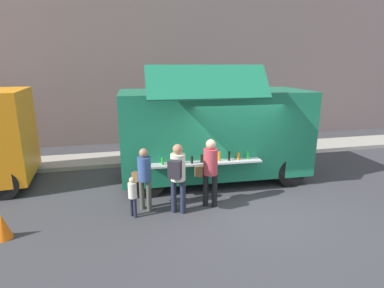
{
  "coord_description": "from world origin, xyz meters",
  "views": [
    {
      "loc": [
        -3.14,
        -6.63,
        3.58
      ],
      "look_at": [
        -1.17,
        1.75,
        1.3
      ],
      "focal_mm": 28.35,
      "sensor_mm": 36.0,
      "label": 1
    }
  ],
  "objects_px": {
    "trash_bin": "(289,140)",
    "customer_rear_waiting": "(144,174)",
    "food_truck_main": "(214,132)",
    "traffic_cone_orange": "(2,227)",
    "customer_mid_with_backpack": "(178,172)",
    "child_near_queue": "(133,193)",
    "customer_front_ordering": "(210,167)"
  },
  "relations": [
    {
      "from": "customer_mid_with_backpack",
      "to": "child_near_queue",
      "type": "relative_size",
      "value": 1.74
    },
    {
      "from": "food_truck_main",
      "to": "traffic_cone_orange",
      "type": "bearing_deg",
      "value": -154.34
    },
    {
      "from": "customer_mid_with_backpack",
      "to": "traffic_cone_orange",
      "type": "bearing_deg",
      "value": 120.25
    },
    {
      "from": "customer_mid_with_backpack",
      "to": "customer_rear_waiting",
      "type": "distance_m",
      "value": 0.87
    },
    {
      "from": "trash_bin",
      "to": "customer_front_ordering",
      "type": "height_order",
      "value": "customer_front_ordering"
    },
    {
      "from": "child_near_queue",
      "to": "customer_front_ordering",
      "type": "bearing_deg",
      "value": -32.99
    },
    {
      "from": "customer_front_ordering",
      "to": "customer_mid_with_backpack",
      "type": "bearing_deg",
      "value": 130.9
    },
    {
      "from": "traffic_cone_orange",
      "to": "child_near_queue",
      "type": "distance_m",
      "value": 2.76
    },
    {
      "from": "food_truck_main",
      "to": "customer_rear_waiting",
      "type": "height_order",
      "value": "food_truck_main"
    },
    {
      "from": "food_truck_main",
      "to": "customer_front_ordering",
      "type": "bearing_deg",
      "value": -108.09
    },
    {
      "from": "traffic_cone_orange",
      "to": "food_truck_main",
      "type": "bearing_deg",
      "value": 23.24
    },
    {
      "from": "customer_front_ordering",
      "to": "customer_rear_waiting",
      "type": "height_order",
      "value": "customer_front_ordering"
    },
    {
      "from": "customer_mid_with_backpack",
      "to": "customer_rear_waiting",
      "type": "relative_size",
      "value": 1.09
    },
    {
      "from": "customer_mid_with_backpack",
      "to": "customer_rear_waiting",
      "type": "bearing_deg",
      "value": 89.29
    },
    {
      "from": "customer_rear_waiting",
      "to": "trash_bin",
      "type": "bearing_deg",
      "value": -18.31
    },
    {
      "from": "customer_rear_waiting",
      "to": "child_near_queue",
      "type": "distance_m",
      "value": 0.56
    },
    {
      "from": "customer_front_ordering",
      "to": "customer_rear_waiting",
      "type": "distance_m",
      "value": 1.65
    },
    {
      "from": "customer_mid_with_backpack",
      "to": "trash_bin",
      "type": "bearing_deg",
      "value": -25.54
    },
    {
      "from": "customer_rear_waiting",
      "to": "child_near_queue",
      "type": "xyz_separation_m",
      "value": [
        -0.31,
        -0.32,
        -0.35
      ]
    },
    {
      "from": "food_truck_main",
      "to": "customer_mid_with_backpack",
      "type": "distance_m",
      "value": 2.61
    },
    {
      "from": "traffic_cone_orange",
      "to": "customer_rear_waiting",
      "type": "height_order",
      "value": "customer_rear_waiting"
    },
    {
      "from": "traffic_cone_orange",
      "to": "customer_rear_waiting",
      "type": "bearing_deg",
      "value": 12.06
    },
    {
      "from": "food_truck_main",
      "to": "customer_front_ordering",
      "type": "xyz_separation_m",
      "value": [
        -0.68,
        -1.82,
        -0.48
      ]
    },
    {
      "from": "customer_rear_waiting",
      "to": "child_near_queue",
      "type": "relative_size",
      "value": 1.59
    },
    {
      "from": "traffic_cone_orange",
      "to": "trash_bin",
      "type": "relative_size",
      "value": 0.56
    },
    {
      "from": "child_near_queue",
      "to": "customer_rear_waiting",
      "type": "bearing_deg",
      "value": 8.54
    },
    {
      "from": "customer_front_ordering",
      "to": "trash_bin",
      "type": "bearing_deg",
      "value": -21.81
    },
    {
      "from": "customer_mid_with_backpack",
      "to": "customer_front_ordering",
      "type": "bearing_deg",
      "value": -49.5
    },
    {
      "from": "traffic_cone_orange",
      "to": "customer_front_ordering",
      "type": "relative_size",
      "value": 0.31
    },
    {
      "from": "food_truck_main",
      "to": "traffic_cone_orange",
      "type": "relative_size",
      "value": 10.41
    },
    {
      "from": "customer_mid_with_backpack",
      "to": "food_truck_main",
      "type": "bearing_deg",
      "value": -10.8
    },
    {
      "from": "trash_bin",
      "to": "customer_rear_waiting",
      "type": "height_order",
      "value": "customer_rear_waiting"
    }
  ]
}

